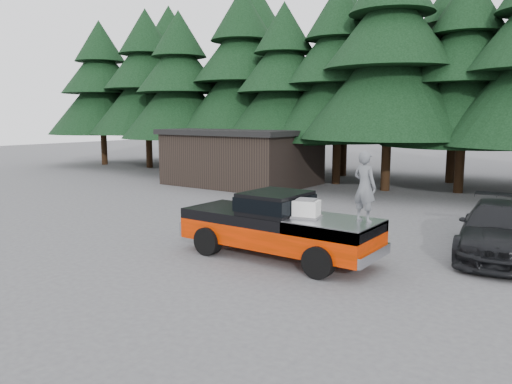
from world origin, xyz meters
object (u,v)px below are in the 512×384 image
Objects in this scene: air_compressor at (306,209)px; man_on_bed at (365,186)px; pickup_truck at (278,235)px; utility_building at (242,157)px; parked_car at (501,229)px.

man_on_bed reaches higher than air_compressor.
utility_building is (-10.46, 12.04, 1.00)m from pickup_truck.
man_on_bed is 4.80m from parked_car.
utility_building is (-12.94, 11.73, -0.59)m from man_on_bed.
air_compressor is 0.36× the size of man_on_bed.
pickup_truck is 9.03× the size of air_compressor.
utility_building reaches higher than pickup_truck.
air_compressor is 0.12× the size of parked_car.
parked_car reaches higher than pickup_truck.
man_on_bed is at bearing 7.23° from pickup_truck.
pickup_truck is at bearing -150.02° from parked_car.
pickup_truck is at bearing -49.00° from utility_building.
utility_building reaches higher than parked_car.
utility_building reaches higher than man_on_bed.
air_compressor is at bearing 32.21° from man_on_bed.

